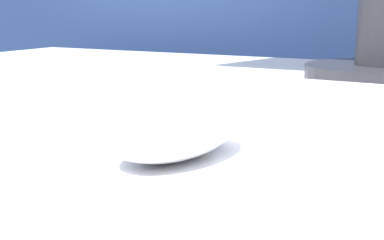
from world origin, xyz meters
The scene contains 3 objects.
partition_panel centered at (0.00, 0.62, 0.57)m, with size 5.00×0.03×1.13m.
computer_mouse_near centered at (0.00, -0.19, 0.77)m, with size 0.07×0.11×0.03m.
keyboard centered at (-0.09, 0.00, 0.77)m, with size 0.44×0.13×0.02m.
Camera 1 is at (0.16, -0.47, 0.85)m, focal length 50.00 mm.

